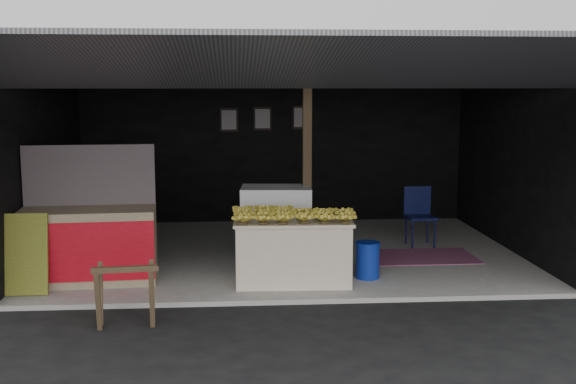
{
  "coord_description": "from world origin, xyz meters",
  "views": [
    {
      "loc": [
        -0.71,
        -8.06,
        2.53
      ],
      "look_at": [
        0.01,
        1.52,
        1.1
      ],
      "focal_mm": 45.0,
      "sensor_mm": 36.0,
      "label": 1
    }
  ],
  "objects": [
    {
      "name": "sawhorse",
      "position": [
        -1.86,
        -0.65,
        0.42
      ],
      "size": [
        0.69,
        0.63,
        0.66
      ],
      "rotation": [
        0.0,
        0.0,
        0.1
      ],
      "color": "#4E3D27",
      "rests_on": "ground"
    },
    {
      "name": "concrete_slab",
      "position": [
        0.0,
        2.5,
        0.03
      ],
      "size": [
        7.0,
        5.0,
        0.06
      ],
      "primitive_type": "cube",
      "color": "gray",
      "rests_on": "ground"
    },
    {
      "name": "banana_table",
      "position": [
        0.01,
        0.79,
        0.47
      ],
      "size": [
        1.5,
        0.95,
        0.81
      ],
      "rotation": [
        0.0,
        0.0,
        -0.03
      ],
      "color": "silver",
      "rests_on": "concrete_slab"
    },
    {
      "name": "white_crate",
      "position": [
        -0.14,
        1.78,
        0.6
      ],
      "size": [
        1.01,
        0.73,
        1.07
      ],
      "rotation": [
        0.0,
        0.0,
        -0.07
      ],
      "color": "white",
      "rests_on": "concrete_slab"
    },
    {
      "name": "water_barrel",
      "position": [
        0.99,
        0.88,
        0.28
      ],
      "size": [
        0.3,
        0.3,
        0.44
      ],
      "primitive_type": "cylinder",
      "color": "navy",
      "rests_on": "concrete_slab"
    },
    {
      "name": "magenta_rug",
      "position": [
        2.0,
        1.97,
        0.07
      ],
      "size": [
        1.51,
        1.02,
        0.01
      ],
      "primitive_type": "cube",
      "rotation": [
        0.0,
        0.0,
        0.01
      ],
      "color": "#67164D",
      "rests_on": "concrete_slab"
    },
    {
      "name": "plastic_chair",
      "position": [
        2.14,
        2.78,
        0.59
      ],
      "size": [
        0.45,
        0.45,
        0.91
      ],
      "rotation": [
        0.0,
        0.0,
        0.05
      ],
      "color": "#090E33",
      "rests_on": "concrete_slab"
    },
    {
      "name": "neighbor_stall",
      "position": [
        -2.55,
        0.99,
        0.57
      ],
      "size": [
        1.7,
        0.86,
        1.71
      ],
      "rotation": [
        0.0,
        0.0,
        0.07
      ],
      "color": "#998466",
      "rests_on": "concrete_slab"
    },
    {
      "name": "green_signboard",
      "position": [
        -3.25,
        0.47,
        0.55
      ],
      "size": [
        0.65,
        0.2,
        0.96
      ],
      "primitive_type": "cube",
      "rotation": [
        -0.16,
        0.0,
        0.0
      ],
      "color": "black",
      "rests_on": "concrete_slab"
    },
    {
      "name": "banana_pile",
      "position": [
        0.01,
        0.79,
        0.95
      ],
      "size": [
        1.38,
        0.86,
        0.16
      ],
      "primitive_type": null,
      "rotation": [
        0.0,
        0.0,
        -0.03
      ],
      "color": "yellow",
      "rests_on": "banana_table"
    },
    {
      "name": "picture_frames",
      "position": [
        -0.17,
        4.89,
        1.93
      ],
      "size": [
        1.62,
        0.04,
        0.46
      ],
      "color": "black",
      "rests_on": "shophouse"
    },
    {
      "name": "shophouse",
      "position": [
        0.0,
        2.82,
        2.1
      ],
      "size": [
        7.4,
        7.29,
        3.02
      ],
      "color": "black",
      "rests_on": "ground"
    },
    {
      "name": "ground",
      "position": [
        0.0,
        0.0,
        0.0
      ],
      "size": [
        80.0,
        80.0,
        0.0
      ],
      "primitive_type": "plane",
      "color": "black",
      "rests_on": "ground"
    }
  ]
}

